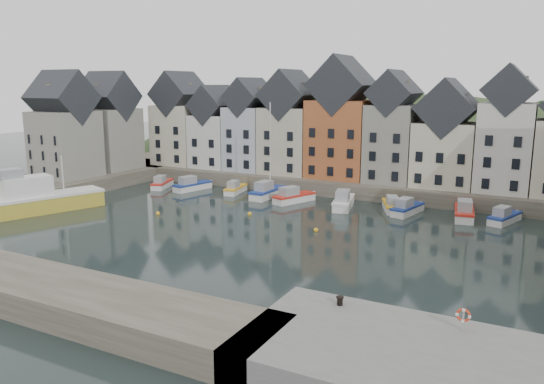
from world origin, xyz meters
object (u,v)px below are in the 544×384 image
Objects in this scene: mooring_bollard at (340,300)px; life_ring_post at (463,316)px; boat_a at (162,184)px; large_vessel at (41,199)px; boat_d at (267,192)px.

life_ring_post reaches higher than mooring_bollard.
large_vessel is (-3.04, -19.39, 1.02)m from boat_a.
large_vessel is at bearing -133.42° from boat_d.
life_ring_post is (48.70, -33.29, 2.21)m from boat_a.
boat_a is 4.56× the size of life_ring_post.
boat_d is at bearing 131.99° from life_ring_post.
life_ring_post is (51.74, -13.90, 1.19)m from large_vessel.
large_vessel is at bearing 164.96° from life_ring_post.
large_vessel is 10.86× the size of life_ring_post.
life_ring_post is at bearing -0.35° from mooring_bollard.
large_vessel reaches higher than life_ring_post.
mooring_bollard is (23.70, -34.41, 1.44)m from boat_d.
large_vessel reaches higher than boat_a.
large_vessel is at bearing -117.95° from boat_a.
boat_a is 0.44× the size of boat_d.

